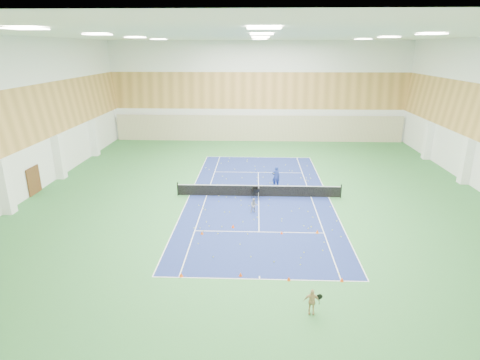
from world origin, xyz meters
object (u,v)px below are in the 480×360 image
Objects in this scene: coach at (276,177)px; child_court at (254,206)px; child_apron at (312,302)px; ball_cart at (255,194)px; tennis_net at (259,190)px.

coach reaches higher than child_court.
coach is 16.91m from child_apron.
child_apron reaches higher than child_court.
ball_cart is (-1.72, -2.97, -0.44)m from coach.
tennis_net is 14.69m from child_apron.
tennis_net is at bearing 102.23° from child_apron.
child_apron reaches higher than tennis_net.
child_apron is at bearing -88.18° from child_court.
coach is 1.98× the size of ball_cart.
ball_cart is at bearing 103.70° from child_apron.
child_court is at bearing -112.89° from ball_cart.
child_apron is at bearing -100.96° from ball_cart.
coach is 3.46m from ball_cart.
tennis_net is 14.10× the size of ball_cart.
tennis_net is 2.80m from coach.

